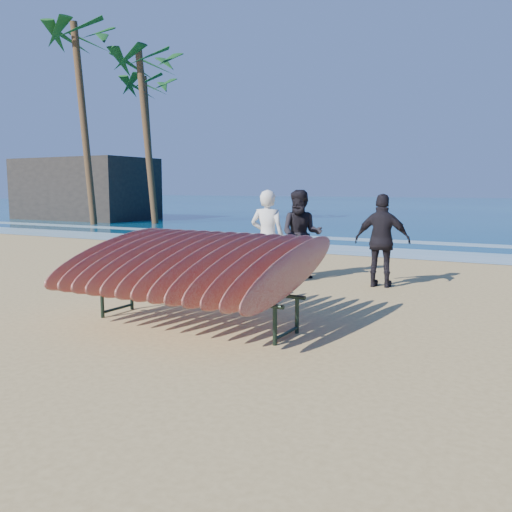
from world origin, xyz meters
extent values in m
plane|color=tan|center=(0.00, 0.00, 0.00)|extent=(120.00, 120.00, 0.00)
plane|color=navy|center=(0.00, 55.00, 0.01)|extent=(160.00, 160.00, 0.00)
plane|color=white|center=(0.00, 10.00, 0.01)|extent=(160.00, 160.00, 0.00)
plane|color=white|center=(0.00, 13.50, 0.01)|extent=(160.00, 160.00, 0.00)
cylinder|color=black|center=(-2.06, -0.31, 0.25)|extent=(0.06, 0.06, 0.50)
cylinder|color=black|center=(0.90, -0.36, 0.25)|extent=(0.06, 0.06, 0.50)
cylinder|color=black|center=(-2.05, 0.34, 0.25)|extent=(0.06, 0.06, 0.50)
cylinder|color=black|center=(0.91, 0.29, 0.25)|extent=(0.06, 0.06, 0.50)
cylinder|color=black|center=(-0.58, -0.33, 0.50)|extent=(3.20, 0.11, 0.06)
cylinder|color=black|center=(-0.57, 0.32, 0.50)|extent=(3.20, 0.11, 0.06)
cylinder|color=black|center=(-2.06, 0.02, 0.08)|extent=(0.06, 0.65, 0.04)
cylinder|color=black|center=(0.90, -0.03, 0.08)|extent=(0.06, 0.65, 0.04)
ellipsoid|color=maroon|center=(-2.13, 0.02, 0.91)|extent=(0.11, 2.74, 1.07)
ellipsoid|color=maroon|center=(-1.87, 0.01, 0.91)|extent=(0.11, 2.74, 1.07)
ellipsoid|color=maroon|center=(-1.61, 0.01, 0.91)|extent=(0.11, 2.74, 1.07)
ellipsoid|color=maroon|center=(-1.35, 0.00, 0.91)|extent=(0.11, 2.74, 1.07)
ellipsoid|color=maroon|center=(-1.09, 0.00, 0.91)|extent=(0.11, 2.74, 1.07)
ellipsoid|color=maroon|center=(-0.83, 0.00, 0.91)|extent=(0.11, 2.74, 1.07)
ellipsoid|color=maroon|center=(-0.58, -0.01, 0.91)|extent=(0.11, 2.74, 1.07)
ellipsoid|color=maroon|center=(-0.32, -0.01, 0.91)|extent=(0.11, 2.74, 1.07)
ellipsoid|color=maroon|center=(-0.06, -0.02, 0.91)|extent=(0.11, 2.74, 1.07)
ellipsoid|color=maroon|center=(0.20, -0.02, 0.91)|extent=(0.11, 2.74, 1.07)
ellipsoid|color=maroon|center=(0.46, -0.02, 0.91)|extent=(0.11, 2.74, 1.07)
ellipsoid|color=maroon|center=(0.72, -0.03, 0.91)|extent=(0.11, 2.74, 1.07)
ellipsoid|color=maroon|center=(0.97, -0.03, 0.91)|extent=(0.11, 2.74, 1.07)
imported|color=silver|center=(-1.19, 3.48, 0.96)|extent=(0.77, 0.57, 1.93)
imported|color=black|center=(-0.88, 4.48, 0.96)|extent=(1.09, 0.95, 1.92)
imported|color=black|center=(0.96, 4.27, 0.93)|extent=(1.13, 0.57, 1.85)
cube|color=#2D2823|center=(-21.61, 18.36, 1.86)|extent=(8.35, 4.64, 3.71)
cylinder|color=brown|center=(-17.50, 14.48, 5.08)|extent=(0.36, 1.22, 10.15)
cylinder|color=brown|center=(-15.08, 16.52, 4.52)|extent=(0.36, 1.38, 9.03)
cylinder|color=brown|center=(-20.44, 23.15, 4.66)|extent=(0.36, 1.01, 9.32)
camera|label=1|loc=(3.85, -6.29, 1.98)|focal=38.00mm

